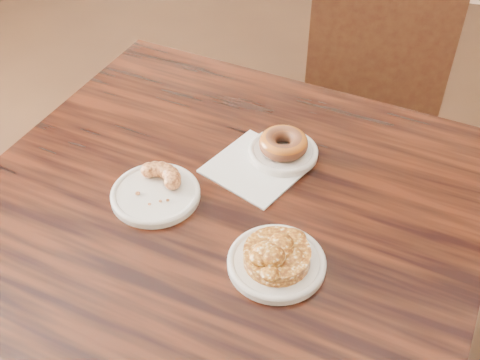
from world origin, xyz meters
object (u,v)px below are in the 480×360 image
(glazed_donut, at_px, (283,143))
(apple_fritter, at_px, (277,253))
(cafe_table, at_px, (221,326))
(chair_far, at_px, (367,82))
(cruller_fragment, at_px, (154,186))

(glazed_donut, bearing_deg, apple_fritter, -79.94)
(cafe_table, relative_size, chair_far, 1.07)
(cafe_table, relative_size, cruller_fragment, 8.58)
(cafe_table, xyz_separation_m, cruller_fragment, (-0.12, 0.01, 0.40))
(apple_fritter, distance_m, cruller_fragment, 0.28)
(apple_fritter, relative_size, cruller_fragment, 1.41)
(cafe_table, distance_m, glazed_donut, 0.46)
(chair_far, height_order, apple_fritter, chair_far)
(chair_far, distance_m, glazed_donut, 0.87)
(chair_far, distance_m, cruller_fragment, 1.08)
(cruller_fragment, bearing_deg, glazed_donut, 40.94)
(cafe_table, height_order, chair_far, chair_far)
(glazed_donut, relative_size, apple_fritter, 0.64)
(apple_fritter, bearing_deg, cafe_table, 145.49)
(cafe_table, height_order, cruller_fragment, cruller_fragment)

